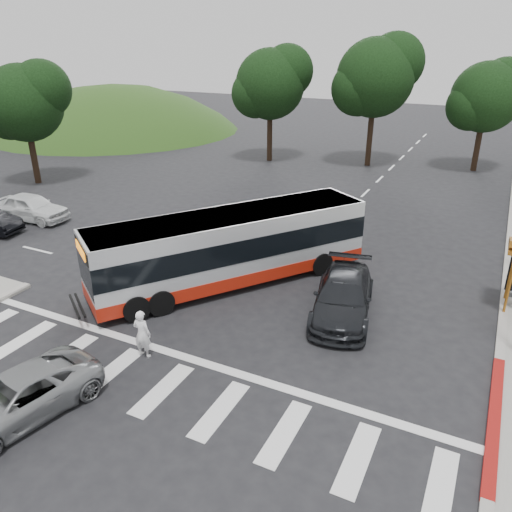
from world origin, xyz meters
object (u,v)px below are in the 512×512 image
Objects in this scene: transit_bus at (231,249)px; silver_suv_south at (17,397)px; dark_sedan at (343,296)px; pedestrian at (142,334)px.

transit_bus reaches higher than silver_suv_south.
dark_sedan is 1.12× the size of silver_suv_south.
transit_bus is 6.98× the size of pedestrian.
transit_bus is at bearing -93.69° from pedestrian.
pedestrian is at bearing -143.75° from dark_sedan.
pedestrian is 0.37× the size of silver_suv_south.
silver_suv_south is at bearing -135.51° from dark_sedan.
silver_suv_south is at bearing -62.09° from transit_bus.
pedestrian reaches higher than silver_suv_south.
dark_sedan is at bearing -136.20° from pedestrian.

